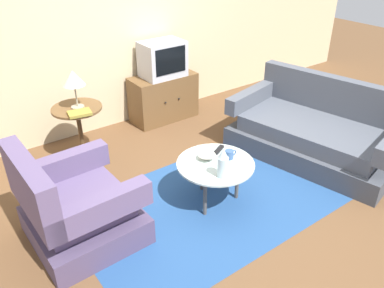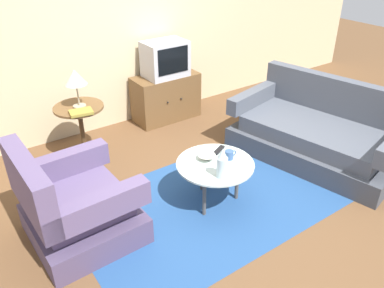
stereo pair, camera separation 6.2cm
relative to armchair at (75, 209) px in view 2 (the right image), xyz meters
The scene contains 15 objects.
ground_plane 1.36m from the armchair, 15.29° to the right, with size 16.00×16.00×0.00m, color brown.
back_wall 2.49m from the armchair, 55.62° to the left, with size 9.00×0.12×2.70m, color #CCB78E.
area_rug 1.32m from the armchair, 12.47° to the right, with size 2.65×1.59×0.00m, color navy.
armchair is the anchor object (origin of this frame).
couch 2.75m from the armchair, ahead, with size 1.33×1.98×0.84m.
coffee_table 1.29m from the armchair, 12.40° to the right, with size 0.72×0.72×0.44m.
side_table 1.38m from the armchair, 66.10° to the left, with size 0.54×0.54×0.62m.
tv_stand 2.43m from the armchair, 40.10° to the left, with size 0.88×0.44×0.61m.
television 2.48m from the armchair, 39.84° to the left, with size 0.54×0.39×0.45m.
table_lamp 1.50m from the armchair, 65.43° to the left, with size 0.23×0.23×0.42m.
vase 1.29m from the armchair, 22.37° to the right, with size 0.10×0.10×0.28m.
mug 1.45m from the armchair, 11.61° to the right, with size 0.13×0.08×0.08m.
bowl 1.25m from the armchair, ahead, with size 0.16×0.16×0.05m.
tv_remote_dark 1.43m from the armchair, ahead, with size 0.17×0.12×0.02m.
book 1.22m from the armchair, 64.13° to the left, with size 0.26×0.20×0.03m.
Camera 2 is at (-1.94, -2.27, 2.37)m, focal length 36.40 mm.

